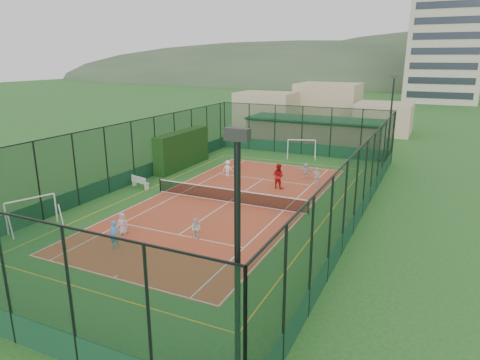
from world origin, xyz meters
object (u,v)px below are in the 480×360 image
(child_near_mid, at_px, (114,235))
(child_far_left, at_px, (228,168))
(futsal_goal_near, at_px, (32,213))
(white_bench, at_px, (140,182))
(child_far_right, at_px, (317,177))
(floodlight_ne, at_px, (390,120))
(apartment_tower, at_px, (447,32))
(child_near_right, at_px, (196,229))
(futsal_goal_far, at_px, (301,149))
(floodlight_se, at_px, (238,287))
(coach, at_px, (278,176))
(clubhouse, at_px, (315,132))
(child_far_back, at_px, (306,171))
(child_near_left, at_px, (123,224))

(child_near_mid, bearing_deg, child_far_left, 82.39)
(futsal_goal_near, height_order, child_near_mid, futsal_goal_near)
(white_bench, bearing_deg, child_far_left, 65.24)
(child_far_left, height_order, child_far_right, child_far_right)
(floodlight_ne, bearing_deg, apartment_tower, 87.02)
(futsal_goal_near, xyz_separation_m, child_near_mid, (6.32, -0.14, -0.15))
(child_near_right, bearing_deg, floodlight_ne, 77.39)
(child_near_right, xyz_separation_m, child_far_left, (-4.26, 12.39, 0.10))
(apartment_tower, xyz_separation_m, futsal_goal_far, (-11.51, -66.56, -14.09))
(futsal_goal_near, relative_size, child_far_left, 2.07)
(futsal_goal_near, distance_m, child_near_mid, 6.32)
(white_bench, xyz_separation_m, child_far_right, (12.31, 6.35, 0.26))
(floodlight_se, bearing_deg, coach, 107.33)
(clubhouse, xyz_separation_m, apartment_tower, (12.00, 60.00, 13.43))
(futsal_goal_far, relative_size, child_far_back, 2.18)
(child_near_right, bearing_deg, clubhouse, 97.64)
(floodlight_se, height_order, child_near_left, floodlight_se)
(clubhouse, bearing_deg, white_bench, -109.68)
(floodlight_ne, height_order, futsal_goal_near, floodlight_ne)
(clubhouse, distance_m, child_far_left, 16.33)
(apartment_tower, bearing_deg, child_far_left, -101.21)
(apartment_tower, xyz_separation_m, child_near_mid, (-14.08, -91.33, -14.22))
(white_bench, bearing_deg, futsal_goal_near, -79.20)
(apartment_tower, relative_size, child_far_left, 21.52)
(futsal_goal_far, bearing_deg, white_bench, -136.29)
(apartment_tower, xyz_separation_m, white_bench, (-19.80, -81.81, -14.51))
(child_near_mid, relative_size, child_far_back, 1.18)
(futsal_goal_far, relative_size, child_near_mid, 1.84)
(child_near_right, height_order, child_far_right, child_far_right)
(clubhouse, height_order, child_near_right, clubhouse)
(child_far_right, bearing_deg, child_far_left, 17.69)
(child_near_left, xyz_separation_m, child_near_right, (4.15, 1.24, -0.04))
(clubhouse, distance_m, child_far_back, 14.10)
(floodlight_se, relative_size, child_near_mid, 5.37)
(floodlight_se, distance_m, floodlight_ne, 33.20)
(futsal_goal_far, distance_m, child_near_right, 21.87)
(child_near_right, height_order, child_far_left, child_far_left)
(child_far_left, bearing_deg, futsal_goal_far, -112.81)
(futsal_goal_near, relative_size, child_near_right, 2.40)
(child_near_left, xyz_separation_m, child_near_mid, (0.88, -1.68, 0.13))
(floodlight_se, height_order, white_bench, floodlight_se)
(clubhouse, relative_size, child_far_right, 10.32)
(floodlight_se, relative_size, floodlight_ne, 1.00)
(futsal_goal_far, relative_size, child_far_left, 2.03)
(floodlight_se, distance_m, clubhouse, 39.63)
(coach, bearing_deg, child_far_left, -4.71)
(futsal_goal_far, distance_m, coach, 10.92)
(floodlight_se, bearing_deg, child_far_left, 117.33)
(futsal_goal_near, bearing_deg, white_bench, 18.28)
(coach, bearing_deg, child_near_right, 96.26)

